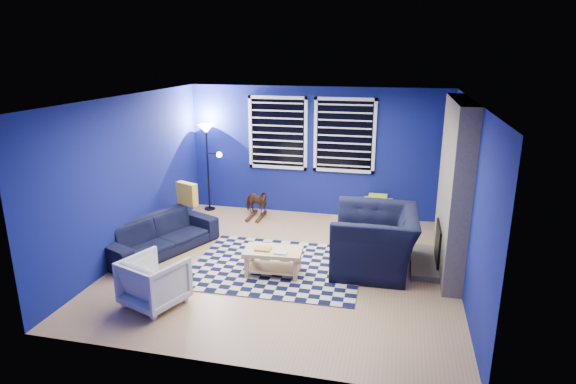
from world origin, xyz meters
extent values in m
plane|color=tan|center=(0.00, 0.00, 0.00)|extent=(5.00, 5.00, 0.00)
plane|color=white|center=(0.00, 0.00, 2.50)|extent=(5.00, 5.00, 0.00)
plane|color=navy|center=(0.00, 2.50, 1.25)|extent=(5.00, 0.00, 5.00)
plane|color=navy|center=(-2.50, 0.00, 1.25)|extent=(0.00, 5.00, 5.00)
plane|color=navy|center=(2.50, 0.00, 1.25)|extent=(0.00, 5.00, 5.00)
cube|color=gray|center=(2.37, 0.50, 1.25)|extent=(0.26, 2.00, 2.50)
cube|color=black|center=(2.23, 0.50, 0.35)|extent=(0.04, 0.70, 0.60)
cube|color=gray|center=(2.10, 0.50, 0.04)|extent=(0.50, 1.20, 0.08)
cube|color=black|center=(-0.75, 2.48, 1.60)|extent=(1.05, 0.02, 1.30)
cube|color=white|center=(-0.75, 2.47, 2.28)|extent=(1.17, 0.05, 0.06)
cube|color=white|center=(-0.75, 2.47, 0.92)|extent=(1.17, 0.05, 0.06)
cube|color=black|center=(0.55, 2.48, 1.60)|extent=(1.05, 0.02, 1.30)
cube|color=white|center=(0.55, 2.47, 2.28)|extent=(1.17, 0.05, 0.06)
cube|color=white|center=(0.55, 2.47, 0.92)|extent=(1.17, 0.05, 0.06)
cube|color=black|center=(2.45, 2.00, 1.40)|extent=(0.06, 1.00, 0.58)
cube|color=black|center=(2.42, 2.00, 1.40)|extent=(0.01, 0.92, 0.50)
cube|color=black|center=(-0.11, -0.10, 0.01)|extent=(2.52, 2.03, 0.02)
imported|color=black|center=(-2.10, 0.03, 0.28)|extent=(2.08, 1.46, 0.57)
imported|color=black|center=(1.31, 0.20, 0.45)|extent=(1.41, 1.24, 0.90)
imported|color=gray|center=(-1.36, -1.53, 0.32)|extent=(0.89, 0.90, 0.64)
imported|color=#4C2718|center=(-1.06, 1.97, 0.32)|extent=(0.48, 0.66, 0.51)
cube|color=#DFC17D|center=(-0.10, -0.37, 0.37)|extent=(0.86, 0.54, 0.06)
cube|color=#DFC17D|center=(-0.10, -0.37, 0.11)|extent=(0.78, 0.46, 0.03)
cube|color=#C18437|center=(-0.24, -0.41, 0.41)|extent=(0.23, 0.17, 0.03)
cube|color=silver|center=(0.04, -0.48, 0.41)|extent=(0.19, 0.14, 0.03)
cube|color=#DFC17D|center=(-0.45, -0.55, 0.17)|extent=(0.06, 0.06, 0.33)
cube|color=#DFC17D|center=(0.25, -0.55, 0.17)|extent=(0.06, 0.06, 0.33)
cube|color=#DFC17D|center=(-0.45, -0.18, 0.17)|extent=(0.06, 0.06, 0.33)
cube|color=#DFC17D|center=(0.25, -0.18, 0.17)|extent=(0.06, 0.06, 0.33)
cube|color=#DFC17D|center=(1.24, 2.25, 0.22)|extent=(0.55, 0.39, 0.44)
cube|color=black|center=(1.24, 2.25, 0.22)|extent=(0.48, 0.35, 0.36)
cube|color=#ACD218|center=(1.24, 2.25, 0.49)|extent=(0.35, 0.28, 0.09)
cylinder|color=black|center=(-2.15, 2.25, 0.01)|extent=(0.22, 0.22, 0.03)
cylinder|color=black|center=(-2.15, 2.25, 0.82)|extent=(0.03, 0.03, 1.63)
cone|color=white|center=(-2.15, 2.25, 1.66)|extent=(0.29, 0.29, 0.16)
sphere|color=white|center=(-1.88, 2.20, 1.17)|extent=(0.11, 0.11, 0.11)
cube|color=gold|center=(-1.95, 0.81, 0.76)|extent=(0.43, 0.28, 0.39)
camera|label=1|loc=(1.56, -6.53, 3.14)|focal=30.00mm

